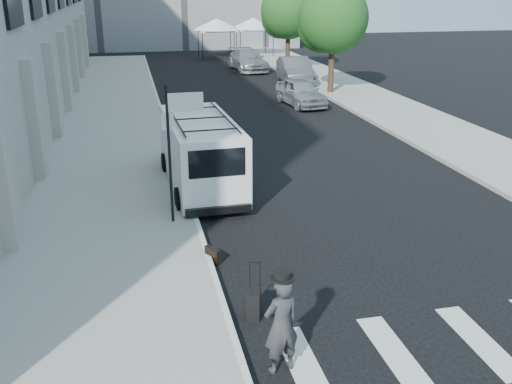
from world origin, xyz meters
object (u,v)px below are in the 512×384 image
parked_car_a (300,92)px  parked_car_b (295,71)px  suitcase (254,303)px  businessman (281,325)px  briefcase (213,255)px  cargo_van (200,152)px  parked_car_c (248,60)px

parked_car_a → parked_car_b: (1.62, 6.55, 0.13)m
suitcase → parked_car_a: 19.90m
businessman → suitcase: (-0.09, 1.61, -0.55)m
parked_car_b → briefcase: bearing=-104.6°
briefcase → cargo_van: 5.15m
businessman → parked_car_a: 21.40m
businessman → parked_car_b: (8.08, 26.96, -0.03)m
parked_car_c → businessman: bearing=-103.6°
briefcase → cargo_van: (0.39, 5.05, 0.95)m
businessman → briefcase: businessman is taller
parked_car_a → parked_car_c: bearing=83.7°
parked_car_c → parked_car_a: bearing=-92.4°
businessman → suitcase: bearing=-102.0°
businessman → parked_car_c: 33.81m
businessman → cargo_van: cargo_van is taller
businessman → briefcase: 4.09m
parked_car_a → briefcase: bearing=-119.6°
businessman → cargo_van: 9.06m
suitcase → cargo_van: size_ratio=0.19×
suitcase → parked_car_a: bearing=88.4°
briefcase → parked_car_a: parked_car_a is taller
briefcase → suitcase: suitcase is taller
cargo_van → parked_car_c: 25.01m
businessman → briefcase: bearing=-98.0°
businessman → parked_car_a: size_ratio=0.42×
businessman → parked_car_b: 28.14m
briefcase → cargo_van: bearing=56.2°
parked_car_b → parked_car_c: parked_car_b is taller
businessman → parked_car_c: businessman is taller
businessman → parked_car_a: bearing=-122.7°
cargo_van → parked_car_c: (6.51, 24.15, -0.38)m
parked_car_c → suitcase: bearing=-104.3°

